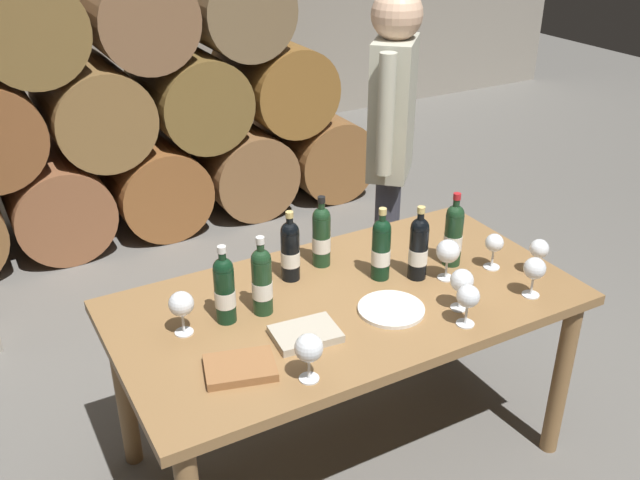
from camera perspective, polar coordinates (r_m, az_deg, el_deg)
The scene contains 22 objects.
ground_plane at distance 3.10m, azimuth 1.87°, elevation -16.65°, with size 14.00×14.00×0.00m, color #66635E.
barrel_stack at distance 4.85m, azimuth -14.09°, elevation 9.83°, with size 3.12×0.90×1.69m.
dining_table at distance 2.68m, azimuth 2.09°, elevation -6.32°, with size 1.70×0.90×0.76m.
wine_bottle_0 at distance 2.46m, azimuth -7.65°, elevation -3.91°, with size 0.07×0.07×0.29m.
wine_bottle_1 at distance 2.71m, azimuth 4.91°, elevation -0.66°, with size 0.07×0.07×0.29m.
wine_bottle_2 at distance 2.72m, azimuth 7.91°, elevation -0.61°, with size 0.07×0.07×0.30m.
wine_bottle_3 at distance 2.69m, azimuth -2.40°, elevation -0.80°, with size 0.07×0.07×0.28m.
wine_bottle_4 at distance 2.79m, azimuth 0.11°, elevation 0.35°, with size 0.07×0.07×0.29m.
wine_bottle_5 at distance 2.49m, azimuth -4.67°, elevation -3.24°, with size 0.07×0.07×0.30m.
wine_bottle_6 at distance 2.84m, azimuth 10.63°, elevation 0.47°, with size 0.07×0.07×0.31m.
wine_glass_0 at distance 2.74m, azimuth 10.20°, elevation -0.95°, with size 0.09×0.09×0.16m.
wine_glass_1 at distance 2.42m, azimuth -11.03°, elevation -5.11°, with size 0.09×0.09×0.16m.
wine_glass_2 at distance 2.70m, azimuth 16.78°, elevation -2.27°, with size 0.08×0.08×0.16m.
wine_glass_3 at distance 2.17m, azimuth -0.90°, elevation -8.70°, with size 0.09×0.09×0.16m.
wine_glass_4 at distance 2.48m, azimuth 11.76°, elevation -4.52°, with size 0.08×0.08×0.15m.
wine_glass_5 at distance 2.56m, azimuth 11.28°, elevation -3.28°, with size 0.08×0.08×0.16m.
wine_glass_6 at distance 2.86m, azimuth 17.12°, elevation -0.76°, with size 0.07×0.07×0.15m.
wine_glass_7 at distance 2.85m, azimuth 13.77°, elevation -0.33°, with size 0.07×0.07×0.15m.
tasting_notebook at distance 2.28m, azimuth -6.41°, elevation -10.12°, with size 0.22×0.16×0.03m, color #936038.
leather_ledger at distance 2.41m, azimuth -1.17°, elevation -7.52°, with size 0.22×0.16×0.03m, color #B2A893.
serving_plate at distance 2.56m, azimuth 5.71°, elevation -5.53°, with size 0.24×0.24×0.01m, color white.
sommelier_presenting at distance 3.42m, azimuth 5.72°, elevation 8.31°, with size 0.36×0.38×1.72m.
Camera 1 is at (-1.16, -1.90, 2.16)m, focal length 40.01 mm.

